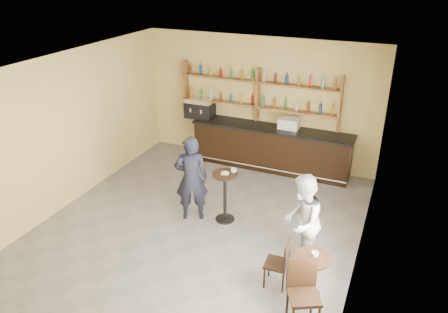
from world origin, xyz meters
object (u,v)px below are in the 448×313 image
at_px(espresso_machine, 200,108).
at_px(pastry_case, 289,124).
at_px(chair_south, 304,296).
at_px(patron_second, 302,222).
at_px(bar_counter, 271,148).
at_px(chair_west, 277,263).
at_px(cafe_table, 310,276).
at_px(man_main, 191,178).
at_px(pedestal_table, 225,197).

relative_size(espresso_machine, pastry_case, 1.43).
height_order(chair_south, patron_second, patron_second).
height_order(bar_counter, chair_west, bar_counter).
bearing_deg(chair_west, patron_second, 160.86).
xyz_separation_m(espresso_machine, chair_south, (3.97, -4.77, -0.83)).
bearing_deg(pastry_case, chair_west, -68.45).
distance_m(cafe_table, patron_second, 0.94).
relative_size(espresso_machine, chair_south, 0.71).
distance_m(espresso_machine, patron_second, 4.98).
relative_size(man_main, patron_second, 1.05).
distance_m(espresso_machine, pedestal_table, 3.35).
distance_m(pastry_case, chair_south, 5.08).
relative_size(pastry_case, man_main, 0.28).
bearing_deg(cafe_table, espresso_machine, 133.20).
relative_size(espresso_machine, chair_west, 0.85).
height_order(bar_counter, chair_south, bar_counter).
height_order(pastry_case, cafe_table, pastry_case).
relative_size(chair_west, patron_second, 0.49).
distance_m(pedestal_table, man_main, 0.77).
height_order(bar_counter, pedestal_table, bar_counter).
height_order(bar_counter, espresso_machine, espresso_machine).
distance_m(bar_counter, chair_south, 5.18).
bearing_deg(man_main, bar_counter, -130.06).
distance_m(man_main, chair_west, 2.55).
distance_m(pastry_case, chair_west, 4.31).
bearing_deg(cafe_table, pedestal_table, 144.23).
height_order(cafe_table, chair_south, chair_south).
bearing_deg(espresso_machine, pastry_case, -2.91).
distance_m(man_main, patron_second, 2.44).
bearing_deg(bar_counter, man_main, -104.72).
relative_size(chair_west, chair_south, 0.83).
relative_size(man_main, chair_west, 2.14).
xyz_separation_m(cafe_table, patron_second, (-0.35, 0.73, 0.48)).
bearing_deg(pastry_case, man_main, -104.35).
distance_m(espresso_machine, pastry_case, 2.38).
relative_size(bar_counter, chair_south, 3.98).
xyz_separation_m(espresso_machine, patron_second, (3.57, -3.44, -0.49)).
bearing_deg(espresso_machine, chair_west, -53.66).
relative_size(pastry_case, pedestal_table, 0.47).
xyz_separation_m(bar_counter, espresso_machine, (-1.95, 0.00, 0.80)).
distance_m(espresso_machine, cafe_table, 5.80).
xyz_separation_m(man_main, chair_south, (2.77, -1.91, -0.39)).
distance_m(bar_counter, patron_second, 3.81).
relative_size(espresso_machine, pedestal_table, 0.67).
distance_m(bar_counter, man_main, 2.97).
height_order(cafe_table, chair_west, chair_west).
bearing_deg(man_main, chair_west, 124.42).
bearing_deg(bar_counter, chair_west, -71.03).
distance_m(pedestal_table, chair_west, 2.09).
bearing_deg(chair_west, chair_south, 40.30).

